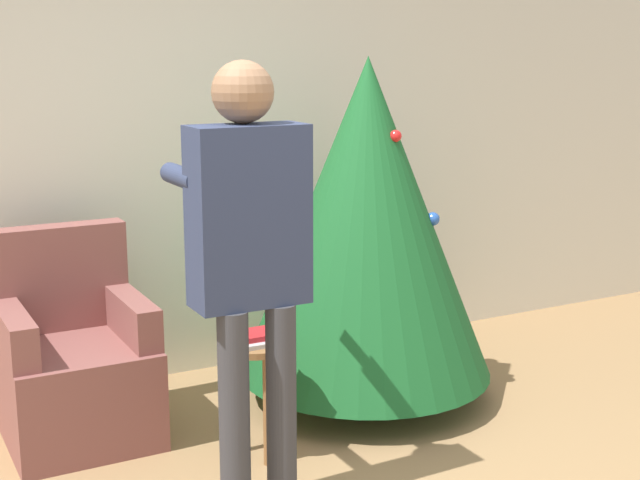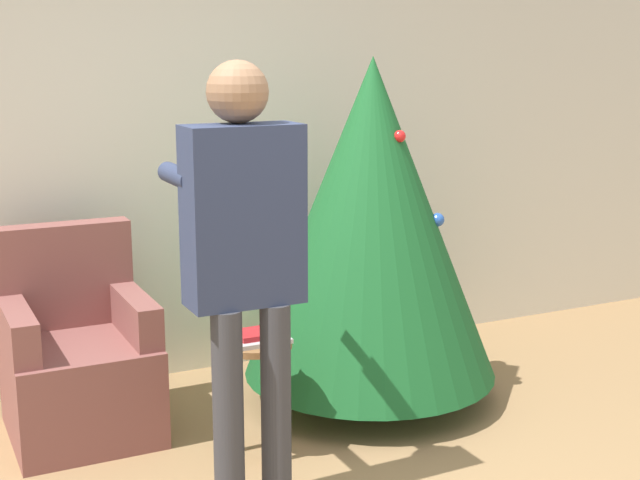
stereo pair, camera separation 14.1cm
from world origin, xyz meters
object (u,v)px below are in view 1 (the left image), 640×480
armchair (74,365)px  christmas_tree (367,219)px  side_stool (256,366)px  person_standing (250,249)px

armchair → christmas_tree: bearing=-9.5°
side_stool → armchair: bearing=137.5°
christmas_tree → side_stool: (-0.80, -0.37, -0.54)m
person_standing → side_stool: 0.83m
person_standing → side_stool: bearing=64.4°
christmas_tree → armchair: bearing=170.5°
armchair → person_standing: 1.38m
armchair → side_stool: (0.67, -0.62, 0.08)m
armchair → person_standing: size_ratio=0.55×
christmas_tree → side_stool: bearing=-155.1°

